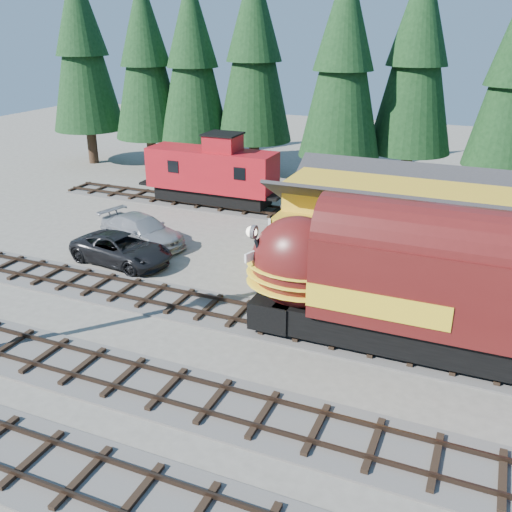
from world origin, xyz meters
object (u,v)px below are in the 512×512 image
at_px(locomotive, 452,296).
at_px(pickup_truck_a, 122,249).
at_px(depot, 410,225).
at_px(caboose, 212,173).
at_px(pickup_truck_b, 142,231).

distance_m(locomotive, pickup_truck_a, 17.14).
relative_size(depot, pickup_truck_a, 2.26).
bearing_deg(caboose, pickup_truck_a, -88.76).
relative_size(locomotive, pickup_truck_b, 2.92).
bearing_deg(pickup_truck_b, pickup_truck_a, -152.19).
height_order(locomotive, caboose, caboose).
distance_m(locomotive, caboose, 22.04).
distance_m(pickup_truck_a, pickup_truck_b, 2.84).
bearing_deg(locomotive, caboose, 140.55).
bearing_deg(depot, caboose, 152.54).
height_order(depot, pickup_truck_b, depot).
xyz_separation_m(caboose, pickup_truck_b, (-0.33, -8.25, -1.52)).
bearing_deg(locomotive, depot, 111.65).
bearing_deg(depot, pickup_truck_a, -166.02).
relative_size(locomotive, pickup_truck_a, 2.97).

